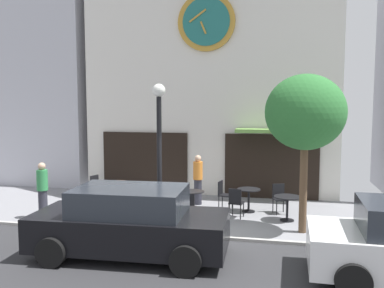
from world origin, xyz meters
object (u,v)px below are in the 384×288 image
Objects in this scene: cafe_chair_mid_row at (99,192)px; street_tree at (305,113)px; cafe_table_leftmost at (249,195)px; cafe_chair_facing_street at (97,186)px; cafe_chair_outer at (188,206)px; cafe_chair_left_end at (223,193)px; pedestrian_orange at (198,179)px; pedestrian_green at (43,190)px; cafe_chair_by_entrance at (279,196)px; parked_car_black at (130,223)px; street_lamp at (159,153)px; cafe_chair_under_awning at (128,194)px; cafe_table_near_door at (149,191)px; cafe_chair_near_tree at (172,196)px; cafe_table_rightmost at (118,188)px; cafe_table_near_curb at (287,203)px; cafe_chair_facing_wall at (236,201)px; cafe_table_center at (194,199)px.

street_tree is at bearing -10.68° from cafe_chair_mid_row.
cafe_table_leftmost is 5.30m from cafe_chair_facing_street.
cafe_chair_left_end is (0.73, 1.92, 0.00)m from cafe_chair_outer.
pedestrian_orange is 1.00× the size of pedestrian_green.
cafe_table_leftmost is 0.81× the size of cafe_chair_by_entrance.
cafe_chair_facing_street is 0.21× the size of parked_car_black.
street_lamp is 2.31m from cafe_chair_under_awning.
cafe_chair_facing_street is at bearing 122.68° from parked_car_black.
cafe_chair_near_tree is (0.99, -0.68, 0.04)m from cafe_table_near_door.
cafe_chair_left_end is at bearing 2.11° from cafe_table_near_door.
cafe_chair_left_end is at bearing -0.36° from cafe_table_rightmost.
cafe_chair_by_entrance is (-0.23, 0.84, -0.00)m from cafe_table_near_curb.
pedestrian_green is at bearing -139.73° from cafe_table_near_door.
cafe_table_rightmost is 2.28m from cafe_chair_near_tree.
cafe_table_near_curb is 0.86× the size of cafe_chair_left_end.
street_lamp is 4.37× the size of cafe_chair_near_tree.
street_tree is 2.49× the size of pedestrian_green.
cafe_chair_by_entrance is 0.54× the size of pedestrian_orange.
pedestrian_green is (-5.88, -2.04, 0.34)m from cafe_table_leftmost.
pedestrian_orange is at bearing 32.02° from cafe_chair_under_awning.
pedestrian_orange reaches higher than parked_car_black.
cafe_chair_by_entrance is at bearing -11.53° from pedestrian_orange.
cafe_chair_facing_street is (-2.96, 0.88, 0.00)m from cafe_chair_near_tree.
street_tree is 3.36m from cafe_chair_facing_wall.
pedestrian_orange reaches higher than cafe_table_rightmost.
pedestrian_green reaches higher than cafe_chair_under_awning.
cafe_table_rightmost is 0.47× the size of pedestrian_orange.
street_lamp is at bearing -128.11° from cafe_chair_left_end.
cafe_chair_by_entrance and cafe_chair_left_end have the same top height.
cafe_chair_near_tree is at bearing 90.73° from parked_car_black.
street_tree reaches higher than pedestrian_green.
cafe_chair_facing_wall is 0.54× the size of pedestrian_orange.
pedestrian_green is at bearing -160.83° from cafe_table_leftmost.
cafe_chair_mid_row is 3.26m from pedestrian_orange.
cafe_table_leftmost is 2.39m from cafe_chair_near_tree.
pedestrian_green is (-1.12, -1.45, 0.33)m from cafe_chair_mid_row.
cafe_table_near_curb is 0.18× the size of parked_car_black.
cafe_chair_left_end is at bearing 51.89° from street_lamp.
street_tree is 4.61× the size of cafe_chair_mid_row.
cafe_chair_by_entrance is at bearing 10.97° from cafe_chair_near_tree.
cafe_chair_by_entrance and cafe_chair_mid_row have the same top height.
pedestrian_green is at bearing -177.96° from street_tree.
cafe_table_rightmost is (-2.08, 1.99, -1.47)m from street_lamp.
cafe_table_center is 0.85× the size of cafe_chair_by_entrance.
cafe_chair_outer is at bearing 4.47° from pedestrian_green.
cafe_table_near_door reaches higher than cafe_table_near_curb.
cafe_chair_facing_wall is at bearing 24.48° from street_lamp.
cafe_chair_outer is 0.21× the size of parked_car_black.
cafe_chair_facing_wall is at bearing -63.13° from cafe_chair_left_end.
street_tree is at bearing -69.35° from cafe_table_near_curb.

